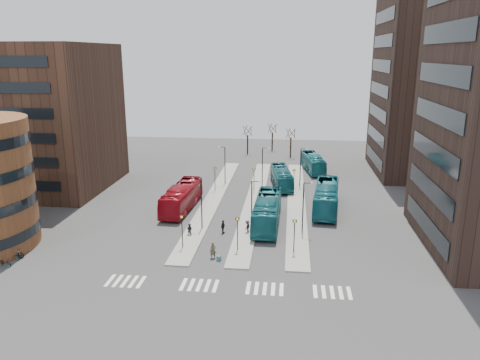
# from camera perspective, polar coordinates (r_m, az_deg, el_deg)

# --- Properties ---
(ground) EXTENTS (160.00, 160.00, 0.00)m
(ground) POSITION_cam_1_polar(r_m,az_deg,el_deg) (40.44, -4.65, -15.37)
(ground) COLOR #303033
(ground) RESTS_ON ground
(island_left) EXTENTS (2.50, 45.00, 0.15)m
(island_left) POSITION_cam_1_polar(r_m,az_deg,el_deg) (68.21, -3.26, -2.28)
(island_left) COLOR gray
(island_left) RESTS_ON ground
(island_mid) EXTENTS (2.50, 45.00, 0.15)m
(island_mid) POSITION_cam_1_polar(r_m,az_deg,el_deg) (67.51, 1.77, -2.45)
(island_mid) COLOR gray
(island_mid) RESTS_ON ground
(island_right) EXTENTS (2.50, 45.00, 0.15)m
(island_right) POSITION_cam_1_polar(r_m,az_deg,el_deg) (67.34, 6.88, -2.60)
(island_right) COLOR gray
(island_right) RESTS_ON ground
(suitcase) EXTENTS (0.48, 0.42, 0.52)m
(suitcase) POSITION_cam_1_polar(r_m,az_deg,el_deg) (48.52, -2.60, -9.51)
(suitcase) COLOR navy
(suitcase) RESTS_ON ground
(red_bus) EXTENTS (3.50, 12.27, 3.38)m
(red_bus) POSITION_cam_1_polar(r_m,az_deg,el_deg) (63.87, -7.11, -2.08)
(red_bus) COLOR maroon
(red_bus) RESTS_ON ground
(teal_bus_a) EXTENTS (3.14, 12.56, 3.48)m
(teal_bus_a) POSITION_cam_1_polar(r_m,az_deg,el_deg) (57.75, 3.33, -3.81)
(teal_bus_a) COLOR #135762
(teal_bus_a) RESTS_ON ground
(teal_bus_b) EXTENTS (4.01, 10.87, 2.96)m
(teal_bus_b) POSITION_cam_1_polar(r_m,az_deg,el_deg) (74.43, 5.09, 0.31)
(teal_bus_b) COLOR #145A64
(teal_bus_b) RESTS_ON ground
(teal_bus_c) EXTENTS (4.29, 12.91, 3.53)m
(teal_bus_c) POSITION_cam_1_polar(r_m,az_deg,el_deg) (64.17, 10.48, -2.07)
(teal_bus_c) COLOR #165F6E
(teal_bus_c) RESTS_ON ground
(teal_bus_d) EXTENTS (4.26, 11.10, 3.02)m
(teal_bus_d) POSITION_cam_1_polar(r_m,az_deg,el_deg) (84.96, 8.89, 2.08)
(teal_bus_d) COLOR #16666F
(teal_bus_d) RESTS_ON ground
(traveller) EXTENTS (0.70, 0.52, 1.74)m
(traveller) POSITION_cam_1_polar(r_m,az_deg,el_deg) (48.88, -3.31, -8.55)
(traveller) COLOR #47402A
(traveller) RESTS_ON ground
(commuter_a) EXTENTS (0.86, 0.75, 1.50)m
(commuter_a) POSITION_cam_1_polar(r_m,az_deg,el_deg) (54.85, -6.18, -6.03)
(commuter_a) COLOR black
(commuter_a) RESTS_ON ground
(commuter_b) EXTENTS (0.66, 1.02, 1.61)m
(commuter_b) POSITION_cam_1_polar(r_m,az_deg,el_deg) (55.29, -2.09, -5.72)
(commuter_b) COLOR black
(commuter_b) RESTS_ON ground
(commuter_c) EXTENTS (0.90, 1.14, 1.54)m
(commuter_c) POSITION_cam_1_polar(r_m,az_deg,el_deg) (55.35, 0.91, -5.72)
(commuter_c) COLOR black
(commuter_c) RESTS_ON ground
(bicycle_near) EXTENTS (1.68, 0.92, 0.84)m
(bicycle_near) POSITION_cam_1_polar(r_m,az_deg,el_deg) (52.66, -26.76, -8.99)
(bicycle_near) COLOR gray
(bicycle_near) RESTS_ON ground
(bicycle_mid) EXTENTS (1.77, 0.55, 1.06)m
(bicycle_mid) POSITION_cam_1_polar(r_m,az_deg,el_deg) (54.12, -25.66, -8.08)
(bicycle_mid) COLOR gray
(bicycle_mid) RESTS_ON ground
(bicycle_far) EXTENTS (1.61, 0.92, 0.80)m
(bicycle_far) POSITION_cam_1_polar(r_m,az_deg,el_deg) (53.94, -25.81, -8.32)
(bicycle_far) COLOR gray
(bicycle_far) RESTS_ON ground
(crosswalk_stripes) EXTENTS (22.35, 2.40, 0.01)m
(crosswalk_stripes) POSITION_cam_1_polar(r_m,az_deg,el_deg) (43.63, -1.33, -12.87)
(crosswalk_stripes) COLOR silver
(crosswalk_stripes) RESTS_ON ground
(office_block) EXTENTS (25.00, 20.12, 22.00)m
(office_block) POSITION_cam_1_polar(r_m,az_deg,el_deg) (80.04, -24.75, 6.98)
(office_block) COLOR #3F281D
(office_block) RESTS_ON ground
(tower_far) EXTENTS (20.12, 20.00, 30.00)m
(tower_far) POSITION_cam_1_polar(r_m,az_deg,el_deg) (87.97, 23.18, 10.40)
(tower_far) COLOR #2F201A
(tower_far) RESTS_ON ground
(sign_poles) EXTENTS (12.45, 22.12, 3.65)m
(sign_poles) POSITION_cam_1_polar(r_m,az_deg,el_deg) (60.19, 0.89, -2.33)
(sign_poles) COLOR black
(sign_poles) RESTS_ON ground
(lamp_posts) EXTENTS (14.04, 20.24, 6.12)m
(lamp_posts) POSITION_cam_1_polar(r_m,az_deg,el_deg) (64.56, 2.22, -0.04)
(lamp_posts) COLOR black
(lamp_posts) RESTS_ON ground
(bare_trees) EXTENTS (10.97, 8.14, 5.90)m
(bare_trees) POSITION_cam_1_polar(r_m,az_deg,el_deg) (98.53, 3.68, 4.76)
(bare_trees) COLOR black
(bare_trees) RESTS_ON ground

